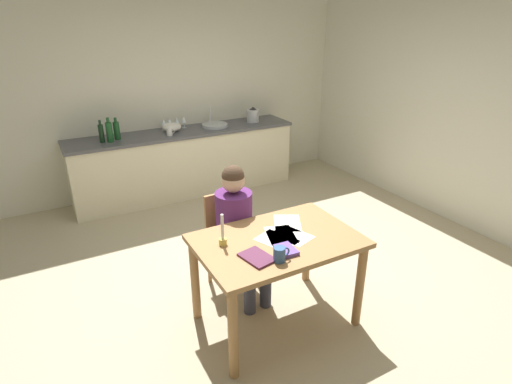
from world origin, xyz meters
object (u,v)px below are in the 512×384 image
object	(u,v)px
book_cookery	(257,257)
bottle_wine_red	(117,130)
dining_table	(277,252)
candlestick	(223,237)
book_magazine	(286,250)
sink_unit	(215,125)
chair_at_table	(230,236)
bottle_vinegar	(109,132)
bottle_oil	(101,133)
coffee_mug	(280,254)
stovetop_kettle	(253,115)
wine_glass_back_right	(164,122)
wine_glass_near_sink	(184,120)
wine_glass_by_kettle	(177,121)
wine_glass_back_left	(170,122)
teacup_on_counter	(170,132)
person_seated	(238,224)
mixing_bowl	(172,127)

from	to	relation	value
book_cookery	bottle_wine_red	size ratio (longest dim) A/B	0.87
dining_table	candlestick	bearing A→B (deg)	163.70
book_magazine	sink_unit	size ratio (longest dim) A/B	0.48
chair_at_table	bottle_vinegar	bearing A→B (deg)	104.92
chair_at_table	bottle_oil	bearing A→B (deg)	106.93
coffee_mug	candlestick	world-z (taller)	candlestick
book_cookery	stovetop_kettle	bearing A→B (deg)	50.44
sink_unit	wine_glass_back_right	distance (m)	0.70
wine_glass_near_sink	wine_glass_by_kettle	world-z (taller)	same
sink_unit	wine_glass_back_left	xyz separation A→B (m)	(-0.60, 0.15, 0.09)
bottle_oil	book_magazine	bearing A→B (deg)	-76.68
bottle_wine_red	wine_glass_by_kettle	world-z (taller)	bottle_wine_red
bottle_oil	teacup_on_counter	bearing A→B (deg)	-6.30
stovetop_kettle	wine_glass_back_right	bearing A→B (deg)	173.39
bottle_vinegar	dining_table	bearing A→B (deg)	-76.64
dining_table	coffee_mug	size ratio (longest dim) A/B	9.90
coffee_mug	chair_at_table	bearing A→B (deg)	86.63
wine_glass_near_sink	wine_glass_back_right	bearing A→B (deg)	180.00
person_seated	candlestick	xyz separation A→B (m)	(-0.32, -0.39, 0.16)
wine_glass_near_sink	coffee_mug	bearing A→B (deg)	-98.68
dining_table	chair_at_table	xyz separation A→B (m)	(-0.09, 0.65, -0.15)
wine_glass_back_left	wine_glass_back_right	world-z (taller)	same
dining_table	chair_at_table	size ratio (longest dim) A/B	1.39
teacup_on_counter	sink_unit	bearing A→B (deg)	12.40
person_seated	mixing_bowl	size ratio (longest dim) A/B	4.70
candlestick	mixing_bowl	world-z (taller)	candlestick
book_magazine	book_cookery	bearing A→B (deg)	177.53
dining_table	wine_glass_back_right	size ratio (longest dim) A/B	7.96
candlestick	book_magazine	size ratio (longest dim) A/B	1.44
wine_glass_near_sink	wine_glass_by_kettle	size ratio (longest dim) A/B	1.00
bottle_wine_red	wine_glass_back_right	bearing A→B (deg)	13.73
stovetop_kettle	wine_glass_back_right	world-z (taller)	stovetop_kettle
book_cookery	bottle_vinegar	distance (m)	3.04
candlestick	coffee_mug	bearing A→B (deg)	-56.82
book_magazine	book_cookery	size ratio (longest dim) A/B	0.72
chair_at_table	wine_glass_back_right	bearing A→B (deg)	86.02
chair_at_table	wine_glass_near_sink	distance (m)	2.51
bottle_oil	teacup_on_counter	distance (m)	0.83
coffee_mug	bottle_vinegar	xyz separation A→B (m)	(-0.53, 3.10, 0.20)
wine_glass_by_kettle	person_seated	bearing A→B (deg)	-97.72
wine_glass_back_right	teacup_on_counter	world-z (taller)	wine_glass_back_right
dining_table	candlestick	xyz separation A→B (m)	(-0.40, 0.12, 0.19)
candlestick	bottle_vinegar	distance (m)	2.74
candlestick	wine_glass_near_sink	size ratio (longest dim) A/B	1.61
coffee_mug	wine_glass_back_right	distance (m)	3.35
stovetop_kettle	person_seated	bearing A→B (deg)	-121.03
sink_unit	wine_glass_back_right	xyz separation A→B (m)	(-0.68, 0.15, 0.09)
candlestick	bottle_vinegar	world-z (taller)	bottle_vinegar
dining_table	chair_at_table	world-z (taller)	chair_at_table
candlestick	wine_glass_back_right	size ratio (longest dim) A/B	1.61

